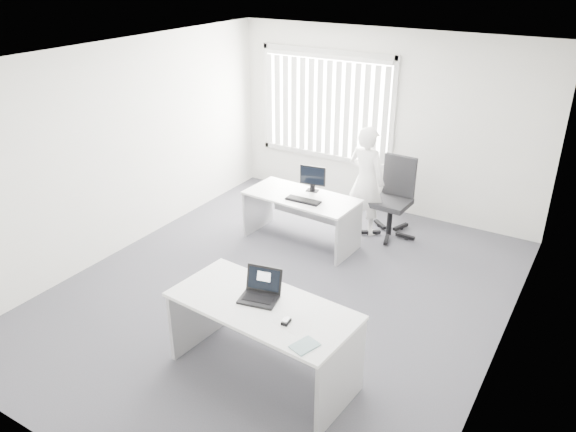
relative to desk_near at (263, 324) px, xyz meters
The scene contains 18 objects.
ground 1.58m from the desk_near, 114.86° to the left, with size 6.00×6.00×0.00m, color #505058.
wall_back 4.45m from the desk_near, 98.11° to the left, with size 5.00×0.02×2.80m, color silver.
wall_front 1.96m from the desk_near, 110.31° to the right, with size 5.00×0.02×2.80m, color silver.
wall_left 3.49m from the desk_near, 156.86° to the left, with size 0.02×6.00×2.80m, color silver.
wall_right 2.45m from the desk_near, 35.29° to the left, with size 0.02×6.00×2.80m, color silver.
ceiling 2.66m from the desk_near, 114.86° to the left, with size 5.00×6.00×0.02m, color silver.
window 4.69m from the desk_near, 110.64° to the left, with size 2.32×0.06×1.76m, color beige.
blinds 4.63m from the desk_near, 110.91° to the left, with size 2.20×0.10×1.50m, color white, non-canonical shape.
desk_near is the anchor object (origin of this frame).
desk_far 2.82m from the desk_near, 112.61° to the left, with size 1.61×0.82×0.72m.
office_chair 3.53m from the desk_near, 91.46° to the left, with size 0.68×0.68×1.15m.
person 3.42m from the desk_near, 97.80° to the left, with size 0.59×0.39×1.61m, color white.
laptop 0.37m from the desk_near, 152.31° to the left, with size 0.35×0.31×0.27m, color black, non-canonical shape.
paper_sheet 0.48m from the desk_near, 14.56° to the right, with size 0.32×0.23×0.00m, color white.
mouse 0.45m from the desk_near, 21.46° to the right, with size 0.06×0.10×0.04m, color #B9B9BC, non-canonical shape.
booklet 0.76m from the desk_near, 27.03° to the right, with size 0.16×0.23×0.01m, color white.
keyboard 2.64m from the desk_near, 111.57° to the left, with size 0.49×0.16×0.02m, color black.
monitor 3.04m from the desk_near, 110.11° to the left, with size 0.37×0.11×0.37m, color black, non-canonical shape.
Camera 1 is at (3.08, -4.93, 3.77)m, focal length 35.00 mm.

